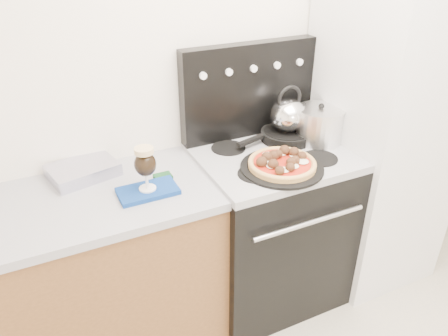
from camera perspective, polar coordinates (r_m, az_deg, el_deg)
room_shell at (r=1.45m, az=22.64°, el=-1.60°), size 3.52×3.01×2.52m
base_cabinet at (r=2.27m, az=-20.14°, el=-14.66°), size 1.45×0.60×0.86m
countertop at (r=2.00m, az=-22.31°, el=-5.21°), size 1.48×0.63×0.04m
stove_body at (r=2.49m, az=5.81°, el=-7.95°), size 0.76×0.65×0.88m
cooktop at (r=2.25m, az=6.38°, el=1.45°), size 0.76×0.65×0.04m
backguard at (r=2.36m, az=3.23°, el=10.09°), size 0.76×0.08×0.50m
fridge at (r=2.62m, az=19.97°, el=5.18°), size 0.64×0.68×1.90m
foil_sheet at (r=2.16m, az=-17.94°, el=-0.28°), size 0.34×0.28×0.06m
oven_mitt at (r=1.96m, az=-9.91°, el=-2.98°), size 0.26×0.15×0.02m
beer_glass at (r=1.90m, az=-10.20°, el=-0.07°), size 0.11×0.11×0.21m
pizza_pan at (r=2.10m, az=7.56°, el=0.05°), size 0.49×0.49×0.01m
pizza at (r=2.08m, az=7.61°, el=0.75°), size 0.38×0.38×0.05m
skillet at (r=2.39m, az=8.19°, el=4.26°), size 0.34×0.34×0.05m
tea_kettle at (r=2.34m, az=8.41°, el=7.17°), size 0.24×0.24×0.21m
stock_pot at (r=2.38m, az=12.32°, el=5.41°), size 0.30×0.30×0.18m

